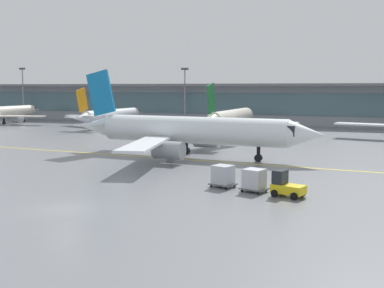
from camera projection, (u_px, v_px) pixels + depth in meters
The scene contains 12 objects.
ground_plane at pixel (64, 209), 34.41m from camera, with size 400.00×400.00×0.00m, color slate.
taxiway_centreline_stripe at pixel (188, 160), 57.95m from camera, with size 110.00×0.36×0.01m, color yellow.
terminal_concourse at pixel (276, 104), 113.00m from camera, with size 200.12×11.00×9.60m.
gate_airplane_0 at pixel (2, 112), 114.70m from camera, with size 25.63×27.58×9.14m.
gate_airplane_1 at pixel (112, 115), 104.53m from camera, with size 24.31×26.21×8.68m.
gate_airplane_2 at pixel (231, 118), 93.12m from camera, with size 26.84×28.86×9.56m.
taxiing_regional_jet at pixel (190, 131), 59.60m from camera, with size 33.61×31.17×11.13m.
baggage_tug at pixel (286, 186), 38.27m from camera, with size 2.90×2.23×2.10m.
cargo_dolly_lead at pixel (254, 179), 40.00m from camera, with size 2.48×2.15×1.94m.
cargo_dolly_trailing at pixel (223, 175), 41.89m from camera, with size 2.48×2.15×1.94m.
apron_light_mast_0 at pixel (23, 91), 129.61m from camera, with size 1.80×0.36×14.00m.
apron_light_mast_1 at pixel (185, 93), 114.33m from camera, with size 1.80×0.36×13.36m.
Camera 1 is at (20.19, -28.42, 8.73)m, focal length 44.69 mm.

